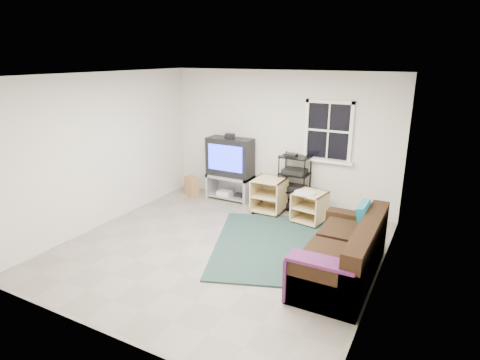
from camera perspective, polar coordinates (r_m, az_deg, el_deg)
The scene contains 8 objects.
room at distance 7.47m, azimuth 12.41°, elevation 6.28°, with size 4.60×4.62×4.60m.
tv_unit at distance 8.15m, azimuth -1.41°, elevation 2.36°, with size 0.93×0.47×1.37m.
av_rack at distance 7.71m, azimuth 7.70°, elevation -0.84°, with size 0.55×0.40×1.09m.
side_table_left at distance 7.60m, azimuth 4.28°, elevation -1.96°, with size 0.56×0.56×0.66m.
side_table_right at distance 7.21m, azimuth 9.94°, elevation -3.47°, with size 0.59×0.59×0.59m.
sofa at distance 5.59m, azimuth 14.55°, elevation -10.31°, with size 0.87×1.96×0.90m.
shag_rug at distance 6.38m, azimuth 4.49°, elevation -9.18°, with size 1.73×2.38×0.03m, color black.
paper_bag at distance 8.53m, azimuth -6.88°, elevation -0.90°, with size 0.29×0.19×0.41m, color #A27149.
Camera 1 is at (2.90, -4.81, 2.86)m, focal length 30.00 mm.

